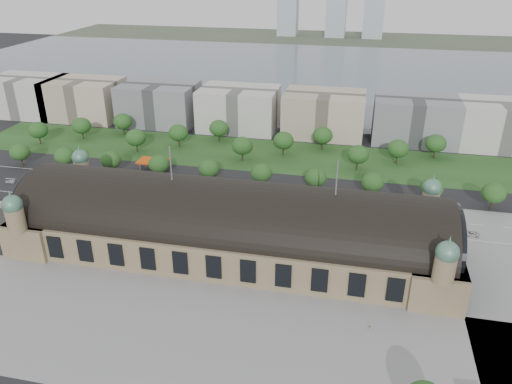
% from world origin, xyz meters
% --- Properties ---
extents(ground, '(900.00, 900.00, 0.00)m').
position_xyz_m(ground, '(0.00, 0.00, 0.00)').
color(ground, black).
rests_on(ground, ground).
extents(station, '(150.00, 48.40, 44.30)m').
position_xyz_m(station, '(0.00, 0.00, 10.28)').
color(station, '#867653').
rests_on(station, ground).
extents(plaza_south, '(190.00, 48.00, 0.12)m').
position_xyz_m(plaza_south, '(10.00, -44.00, 0.00)').
color(plaza_south, gray).
rests_on(plaza_south, ground).
extents(road_slab, '(260.00, 26.00, 0.10)m').
position_xyz_m(road_slab, '(-20.00, 38.00, 0.00)').
color(road_slab, black).
rests_on(road_slab, ground).
extents(grass_belt, '(300.00, 45.00, 0.10)m').
position_xyz_m(grass_belt, '(-15.00, 93.00, 0.00)').
color(grass_belt, '#22451B').
rests_on(grass_belt, ground).
extents(petrol_station, '(14.00, 13.00, 5.05)m').
position_xyz_m(petrol_station, '(-53.91, 65.28, 2.95)').
color(petrol_station, '#CD490C').
rests_on(petrol_station, ground).
extents(lake, '(700.00, 320.00, 0.08)m').
position_xyz_m(lake, '(0.00, 298.00, 0.00)').
color(lake, slate).
rests_on(lake, ground).
extents(far_shore, '(700.00, 120.00, 0.14)m').
position_xyz_m(far_shore, '(0.00, 498.00, 0.00)').
color(far_shore, '#44513D').
rests_on(far_shore, ground).
extents(far_tower_left, '(24.00, 24.00, 80.00)m').
position_xyz_m(far_tower_left, '(-60.00, 508.00, 40.00)').
color(far_tower_left, '#9EA8B2').
rests_on(far_tower_left, ground).
extents(far_tower_mid, '(24.00, 24.00, 85.00)m').
position_xyz_m(far_tower_mid, '(0.00, 508.00, 42.50)').
color(far_tower_mid, '#9EA8B2').
rests_on(far_tower_mid, ground).
extents(far_tower_right, '(24.00, 24.00, 75.00)m').
position_xyz_m(far_tower_right, '(45.00, 508.00, 37.50)').
color(far_tower_right, '#9EA8B2').
rests_on(far_tower_right, ground).
extents(office_0, '(45.00, 32.00, 24.00)m').
position_xyz_m(office_0, '(-170.00, 133.00, 12.00)').
color(office_0, '#BBB9B1').
rests_on(office_0, ground).
extents(office_1, '(45.00, 32.00, 24.00)m').
position_xyz_m(office_1, '(-130.00, 133.00, 12.00)').
color(office_1, '#BCAA94').
rests_on(office_1, ground).
extents(office_2, '(45.00, 32.00, 24.00)m').
position_xyz_m(office_2, '(-80.00, 133.00, 12.00)').
color(office_2, gray).
rests_on(office_2, ground).
extents(office_3, '(45.00, 32.00, 24.00)m').
position_xyz_m(office_3, '(-30.00, 133.00, 12.00)').
color(office_3, '#BBB9B1').
rests_on(office_3, ground).
extents(office_4, '(45.00, 32.00, 24.00)m').
position_xyz_m(office_4, '(20.00, 133.00, 12.00)').
color(office_4, '#BCAA94').
rests_on(office_4, ground).
extents(office_5, '(45.00, 32.00, 24.00)m').
position_xyz_m(office_5, '(70.00, 133.00, 12.00)').
color(office_5, gray).
rests_on(office_5, ground).
extents(office_6, '(45.00, 32.00, 24.00)m').
position_xyz_m(office_6, '(115.00, 133.00, 12.00)').
color(office_6, '#BBB9B1').
rests_on(office_6, ground).
extents(tree_row_0, '(9.60, 9.60, 11.52)m').
position_xyz_m(tree_row_0, '(-120.00, 53.00, 7.43)').
color(tree_row_0, '#2D2116').
rests_on(tree_row_0, ground).
extents(tree_row_1, '(9.60, 9.60, 11.52)m').
position_xyz_m(tree_row_1, '(-96.00, 53.00, 7.43)').
color(tree_row_1, '#2D2116').
rests_on(tree_row_1, ground).
extents(tree_row_2, '(9.60, 9.60, 11.52)m').
position_xyz_m(tree_row_2, '(-72.00, 53.00, 7.43)').
color(tree_row_2, '#2D2116').
rests_on(tree_row_2, ground).
extents(tree_row_3, '(9.60, 9.60, 11.52)m').
position_xyz_m(tree_row_3, '(-48.00, 53.00, 7.43)').
color(tree_row_3, '#2D2116').
rests_on(tree_row_3, ground).
extents(tree_row_4, '(9.60, 9.60, 11.52)m').
position_xyz_m(tree_row_4, '(-24.00, 53.00, 7.43)').
color(tree_row_4, '#2D2116').
rests_on(tree_row_4, ground).
extents(tree_row_5, '(9.60, 9.60, 11.52)m').
position_xyz_m(tree_row_5, '(0.00, 53.00, 7.43)').
color(tree_row_5, '#2D2116').
rests_on(tree_row_5, ground).
extents(tree_row_6, '(9.60, 9.60, 11.52)m').
position_xyz_m(tree_row_6, '(24.00, 53.00, 7.43)').
color(tree_row_6, '#2D2116').
rests_on(tree_row_6, ground).
extents(tree_row_7, '(9.60, 9.60, 11.52)m').
position_xyz_m(tree_row_7, '(48.00, 53.00, 7.43)').
color(tree_row_7, '#2D2116').
rests_on(tree_row_7, ground).
extents(tree_row_8, '(9.60, 9.60, 11.52)m').
position_xyz_m(tree_row_8, '(72.00, 53.00, 7.43)').
color(tree_row_8, '#2D2116').
rests_on(tree_row_8, ground).
extents(tree_row_9, '(9.60, 9.60, 11.52)m').
position_xyz_m(tree_row_9, '(96.00, 53.00, 7.43)').
color(tree_row_9, '#2D2116').
rests_on(tree_row_9, ground).
extents(tree_belt_0, '(10.40, 10.40, 12.48)m').
position_xyz_m(tree_belt_0, '(-130.00, 83.00, 8.05)').
color(tree_belt_0, '#2D2116').
rests_on(tree_belt_0, ground).
extents(tree_belt_1, '(10.40, 10.40, 12.48)m').
position_xyz_m(tree_belt_1, '(-111.00, 95.00, 8.05)').
color(tree_belt_1, '#2D2116').
rests_on(tree_belt_1, ground).
extents(tree_belt_2, '(10.40, 10.40, 12.48)m').
position_xyz_m(tree_belt_2, '(-92.00, 107.00, 8.05)').
color(tree_belt_2, '#2D2116').
rests_on(tree_belt_2, ground).
extents(tree_belt_3, '(10.40, 10.40, 12.48)m').
position_xyz_m(tree_belt_3, '(-73.00, 83.00, 8.05)').
color(tree_belt_3, '#2D2116').
rests_on(tree_belt_3, ground).
extents(tree_belt_4, '(10.40, 10.40, 12.48)m').
position_xyz_m(tree_belt_4, '(-54.00, 95.00, 8.05)').
color(tree_belt_4, '#2D2116').
rests_on(tree_belt_4, ground).
extents(tree_belt_5, '(10.40, 10.40, 12.48)m').
position_xyz_m(tree_belt_5, '(-35.00, 107.00, 8.05)').
color(tree_belt_5, '#2D2116').
rests_on(tree_belt_5, ground).
extents(tree_belt_6, '(10.40, 10.40, 12.48)m').
position_xyz_m(tree_belt_6, '(-16.00, 83.00, 8.05)').
color(tree_belt_6, '#2D2116').
rests_on(tree_belt_6, ground).
extents(tree_belt_7, '(10.40, 10.40, 12.48)m').
position_xyz_m(tree_belt_7, '(3.00, 95.00, 8.05)').
color(tree_belt_7, '#2D2116').
rests_on(tree_belt_7, ground).
extents(tree_belt_8, '(10.40, 10.40, 12.48)m').
position_xyz_m(tree_belt_8, '(22.00, 107.00, 8.05)').
color(tree_belt_8, '#2D2116').
rests_on(tree_belt_8, ground).
extents(tree_belt_9, '(10.40, 10.40, 12.48)m').
position_xyz_m(tree_belt_9, '(41.00, 83.00, 8.05)').
color(tree_belt_9, '#2D2116').
rests_on(tree_belt_9, ground).
extents(tree_belt_10, '(10.40, 10.40, 12.48)m').
position_xyz_m(tree_belt_10, '(60.00, 95.00, 8.05)').
color(tree_belt_10, '#2D2116').
rests_on(tree_belt_10, ground).
extents(tree_belt_11, '(10.40, 10.40, 12.48)m').
position_xyz_m(tree_belt_11, '(79.00, 107.00, 8.05)').
color(tree_belt_11, '#2D2116').
rests_on(tree_belt_11, ground).
extents(traffic_car_0, '(4.46, 2.27, 1.45)m').
position_xyz_m(traffic_car_0, '(-113.24, 34.22, 0.73)').
color(traffic_car_0, silver).
rests_on(traffic_car_0, ground).
extents(traffic_car_2, '(4.80, 2.31, 1.32)m').
position_xyz_m(traffic_car_2, '(-42.72, 37.88, 0.66)').
color(traffic_car_2, black).
rests_on(traffic_car_2, ground).
extents(traffic_car_3, '(4.97, 2.02, 1.44)m').
position_xyz_m(traffic_car_3, '(-20.48, 38.50, 0.72)').
color(traffic_car_3, maroon).
rests_on(traffic_car_3, ground).
extents(traffic_car_4, '(3.86, 1.72, 1.29)m').
position_xyz_m(traffic_car_4, '(6.17, 35.63, 0.64)').
color(traffic_car_4, '#161E40').
rests_on(traffic_car_4, ground).
extents(traffic_car_6, '(5.86, 2.79, 1.61)m').
position_xyz_m(traffic_car_6, '(84.50, 28.92, 0.81)').
color(traffic_car_6, '#BCBBBE').
rests_on(traffic_car_6, ground).
extents(parked_car_0, '(3.92, 3.37, 1.27)m').
position_xyz_m(parked_car_0, '(-80.00, 24.93, 0.64)').
color(parked_car_0, black).
rests_on(parked_car_0, ground).
extents(parked_car_1, '(6.23, 4.94, 1.57)m').
position_xyz_m(parked_car_1, '(-76.09, 21.00, 0.79)').
color(parked_car_1, maroon).
rests_on(parked_car_1, ground).
extents(parked_car_2, '(4.84, 4.28, 1.34)m').
position_xyz_m(parked_car_2, '(-44.18, 21.00, 0.67)').
color(parked_car_2, '#161A3F').
rests_on(parked_car_2, ground).
extents(parked_car_3, '(4.05, 3.62, 1.33)m').
position_xyz_m(parked_car_3, '(-43.48, 25.00, 0.66)').
color(parked_car_3, slate).
rests_on(parked_car_3, ground).
extents(parked_car_4, '(4.04, 3.39, 1.30)m').
position_xyz_m(parked_car_4, '(-43.30, 21.00, 0.65)').
color(parked_car_4, silver).
rests_on(parked_car_4, ground).
extents(parked_car_5, '(6.19, 5.72, 1.61)m').
position_xyz_m(parked_car_5, '(-40.75, 25.00, 0.81)').
color(parked_car_5, gray).
rests_on(parked_car_5, ground).
extents(parked_car_6, '(5.71, 4.10, 1.54)m').
position_xyz_m(parked_car_6, '(-25.03, 21.00, 0.77)').
color(parked_car_6, black).
rests_on(parked_car_6, ground).
extents(bus_west, '(10.88, 2.66, 3.02)m').
position_xyz_m(bus_west, '(-18.67, 32.00, 1.51)').
color(bus_west, '#B12B1C').
rests_on(bus_west, ground).
extents(bus_mid, '(11.78, 2.84, 3.28)m').
position_xyz_m(bus_mid, '(7.91, 27.00, 1.64)').
color(bus_mid, silver).
rests_on(bus_mid, ground).
extents(bus_east, '(13.80, 4.32, 3.78)m').
position_xyz_m(bus_east, '(31.49, 30.20, 1.89)').
color(bus_east, '#BAB3AC').
rests_on(bus_east, ground).
extents(pedestrian_0, '(0.81, 0.55, 1.53)m').
position_xyz_m(pedestrian_0, '(48.41, -31.66, 0.76)').
color(pedestrian_0, gray).
rests_on(pedestrian_0, ground).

